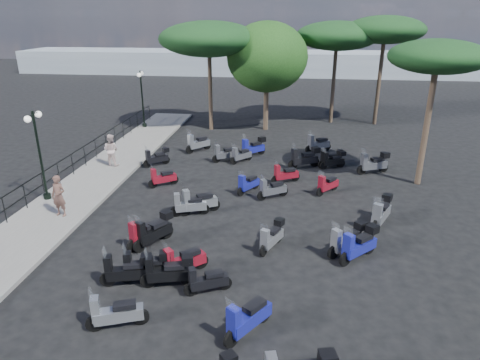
# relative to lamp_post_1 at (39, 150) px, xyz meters

# --- Properties ---
(ground) EXTENTS (120.00, 120.00, 0.00)m
(ground) POSITION_rel_lamp_post_1_xyz_m (7.48, -0.43, -2.41)
(ground) COLOR black
(ground) RESTS_ON ground
(sidewalk) EXTENTS (3.00, 30.00, 0.15)m
(sidewalk) POSITION_rel_lamp_post_1_xyz_m (0.98, 2.57, -2.34)
(sidewalk) COLOR slate
(sidewalk) RESTS_ON ground
(railing) EXTENTS (0.04, 26.04, 1.10)m
(railing) POSITION_rel_lamp_post_1_xyz_m (-0.32, 2.37, -1.51)
(railing) COLOR black
(railing) RESTS_ON sidewalk
(lamp_post_1) EXTENTS (0.34, 1.17, 3.96)m
(lamp_post_1) POSITION_rel_lamp_post_1_xyz_m (0.00, 0.00, 0.00)
(lamp_post_1) COLOR black
(lamp_post_1) RESTS_ON sidewalk
(lamp_post_2) EXTENTS (0.43, 1.17, 4.00)m
(lamp_post_2) POSITION_rel_lamp_post_1_xyz_m (0.02, 13.11, 0.02)
(lamp_post_2) COLOR black
(lamp_post_2) RESTS_ON sidewalk
(woman) EXTENTS (0.69, 0.51, 1.72)m
(woman) POSITION_rel_lamp_post_1_xyz_m (1.49, -1.52, -1.40)
(woman) COLOR brown
(woman) RESTS_ON sidewalk
(pedestrian_far) EXTENTS (0.94, 0.78, 1.73)m
(pedestrian_far) POSITION_rel_lamp_post_1_xyz_m (1.09, 4.68, -1.40)
(pedestrian_far) COLOR beige
(pedestrian_far) RESTS_ON sidewalk
(scooter_0) EXTENTS (1.59, 0.78, 1.32)m
(scooter_0) POSITION_rel_lamp_post_1_xyz_m (6.27, -7.53, -1.95)
(scooter_0) COLOR black
(scooter_0) RESTS_ON ground
(scooter_1) EXTENTS (1.10, 1.50, 1.39)m
(scooter_1) POSITION_rel_lamp_post_1_xyz_m (5.66, -3.21, -1.93)
(scooter_1) COLOR black
(scooter_1) RESTS_ON ground
(scooter_2) EXTENTS (1.12, 1.62, 1.44)m
(scooter_2) POSITION_rel_lamp_post_1_xyz_m (5.92, -3.11, -1.87)
(scooter_2) COLOR black
(scooter_2) RESTS_ON ground
(scooter_3) EXTENTS (1.28, 1.00, 1.22)m
(scooter_3) POSITION_rel_lamp_post_1_xyz_m (4.59, 2.42, -1.99)
(scooter_3) COLOR black
(scooter_3) RESTS_ON ground
(scooter_4) EXTENTS (1.25, 1.16, 1.24)m
(scooter_4) POSITION_rel_lamp_post_1_xyz_m (3.40, 5.30, -1.94)
(scooter_4) COLOR black
(scooter_4) RESTS_ON ground
(scooter_5) EXTENTS (1.29, 1.46, 1.47)m
(scooter_5) POSITION_rel_lamp_post_1_xyz_m (5.09, 8.13, -1.90)
(scooter_5) COLOR black
(scooter_5) RESTS_ON ground
(scooter_6) EXTENTS (1.39, 0.78, 1.18)m
(scooter_6) POSITION_rel_lamp_post_1_xyz_m (8.37, -5.71, -2.00)
(scooter_6) COLOR black
(scooter_6) RESTS_ON ground
(scooter_7) EXTENTS (1.67, 0.68, 1.35)m
(scooter_7) POSITION_rel_lamp_post_1_xyz_m (5.89, -5.61, -1.90)
(scooter_7) COLOR black
(scooter_7) RESTS_ON ground
(scooter_8) EXTENTS (1.61, 1.05, 1.43)m
(scooter_8) POSITION_rel_lamp_post_1_xyz_m (6.96, -0.35, -1.91)
(scooter_8) COLOR black
(scooter_8) RESTS_ON ground
(scooter_9) EXTENTS (1.58, 0.74, 1.30)m
(scooter_9) POSITION_rel_lamp_post_1_xyz_m (6.61, -0.59, -1.96)
(scooter_9) COLOR black
(scooter_9) RESTS_ON ground
(scooter_10) EXTENTS (1.44, 0.98, 1.30)m
(scooter_10) POSITION_rel_lamp_post_1_xyz_m (7.02, 6.48, -1.96)
(scooter_10) COLOR black
(scooter_10) RESTS_ON ground
(scooter_11) EXTENTS (1.11, 1.19, 1.22)m
(scooter_11) POSITION_rel_lamp_post_1_xyz_m (7.93, 6.40, -1.99)
(scooter_11) COLOR black
(scooter_11) RESTS_ON ground
(scooter_13) EXTENTS (1.15, 1.54, 1.44)m
(scooter_13) POSITION_rel_lamp_post_1_xyz_m (9.77, -7.35, -1.91)
(scooter_13) COLOR black
(scooter_13) RESTS_ON ground
(scooter_14) EXTENTS (1.34, 1.23, 1.37)m
(scooter_14) POSITION_rel_lamp_post_1_xyz_m (7.44, -4.86, -1.94)
(scooter_14) COLOR black
(scooter_14) RESTS_ON ground
(scooter_15) EXTENTS (0.94, 1.37, 1.24)m
(scooter_15) POSITION_rel_lamp_post_1_xyz_m (8.78, 2.13, -1.98)
(scooter_15) COLOR black
(scooter_15) RESTS_ON ground
(scooter_16) EXTENTS (1.41, 0.89, 1.24)m
(scooter_16) POSITION_rel_lamp_post_1_xyz_m (10.47, 3.62, -1.98)
(scooter_16) COLOR black
(scooter_16) RESTS_ON ground
(scooter_17) EXTENTS (1.43, 1.33, 1.42)m
(scooter_17) POSITION_rel_lamp_post_1_xyz_m (8.51, 7.63, -1.88)
(scooter_17) COLOR black
(scooter_17) RESTS_ON ground
(scooter_19) EXTENTS (1.42, 1.27, 1.38)m
(scooter_19) POSITION_rel_lamp_post_1_xyz_m (12.79, -2.87, -1.89)
(scooter_19) COLOR black
(scooter_19) RESTS_ON ground
(scooter_20) EXTENTS (0.85, 1.46, 1.25)m
(scooter_20) POSITION_rel_lamp_post_1_xyz_m (10.16, -2.88, -1.94)
(scooter_20) COLOR black
(scooter_20) RESTS_ON ground
(scooter_21) EXTENTS (1.37, 0.96, 1.25)m
(scooter_21) POSITION_rel_lamp_post_1_xyz_m (9.94, 1.60, -1.98)
(scooter_21) COLOR black
(scooter_21) RESTS_ON ground
(scooter_22) EXTENTS (1.71, 1.03, 1.47)m
(scooter_22) POSITION_rel_lamp_post_1_xyz_m (11.45, 5.91, -1.86)
(scooter_22) COLOR black
(scooter_22) RESTS_ON ground
(scooter_23) EXTENTS (1.58, 1.12, 1.44)m
(scooter_23) POSITION_rel_lamp_post_1_xyz_m (12.30, 8.87, -1.91)
(scooter_23) COLOR black
(scooter_23) RESTS_ON ground
(scooter_25) EXTENTS (1.42, 1.40, 1.45)m
(scooter_25) POSITION_rel_lamp_post_1_xyz_m (13.14, -3.21, -1.87)
(scooter_25) COLOR black
(scooter_25) RESTS_ON ground
(scooter_26) EXTENTS (1.02, 1.70, 1.46)m
(scooter_26) POSITION_rel_lamp_post_1_xyz_m (14.34, -0.54, -1.86)
(scooter_26) COLOR black
(scooter_26) RESTS_ON ground
(scooter_27) EXTENTS (1.08, 1.22, 1.23)m
(scooter_27) POSITION_rel_lamp_post_1_xyz_m (12.46, 2.50, -1.98)
(scooter_27) COLOR black
(scooter_27) RESTS_ON ground
(scooter_28) EXTENTS (1.41, 0.84, 1.21)m
(scooter_28) POSITION_rel_lamp_post_1_xyz_m (13.00, 6.08, -1.96)
(scooter_28) COLOR black
(scooter_28) RESTS_ON ground
(scooter_29) EXTENTS (1.72, 0.97, 1.45)m
(scooter_29) POSITION_rel_lamp_post_1_xyz_m (15.03, 5.51, -1.86)
(scooter_29) COLOR black
(scooter_29) RESTS_ON ground
(scooter_30) EXTENTS (1.67, 0.68, 1.35)m
(scooter_30) POSITION_rel_lamp_post_1_xyz_m (7.14, -5.52, -1.90)
(scooter_30) COLOR black
(scooter_30) RESTS_ON ground
(scooter_31) EXTENTS (1.41, 0.84, 1.21)m
(scooter_31) POSITION_rel_lamp_post_1_xyz_m (12.91, 6.23, -1.96)
(scooter_31) COLOR black
(scooter_31) RESTS_ON ground
(scooter_32) EXTENTS (1.67, 0.68, 1.35)m
(scooter_32) POSITION_rel_lamp_post_1_xyz_m (6.39, -5.34, -1.90)
(scooter_32) COLOR black
(scooter_32) RESTS_ON ground
(broadleaf_tree) EXTENTS (5.58, 5.58, 7.45)m
(broadleaf_tree) POSITION_rel_lamp_post_1_xyz_m (8.80, 13.98, 2.66)
(broadleaf_tree) COLOR #38281E
(broadleaf_tree) RESTS_ON ground
(pine_0) EXTENTS (5.96, 5.96, 7.41)m
(pine_0) POSITION_rel_lamp_post_1_xyz_m (13.66, 16.79, 3.93)
(pine_0) COLOR #38281E
(pine_0) RESTS_ON ground
(pine_1) EXTENTS (5.58, 5.58, 7.77)m
(pine_1) POSITION_rel_lamp_post_1_xyz_m (16.93, 16.59, 4.35)
(pine_1) COLOR #38281E
(pine_1) RESTS_ON ground
(pine_2) EXTENTS (6.78, 6.78, 7.45)m
(pine_2) POSITION_rel_lamp_post_1_xyz_m (4.89, 13.50, 3.84)
(pine_2) COLOR #38281E
(pine_2) RESTS_ON ground
(pine_3) EXTENTS (4.38, 4.38, 6.85)m
(pine_3) POSITION_rel_lamp_post_1_xyz_m (17.00, 4.31, 3.62)
(pine_3) COLOR #38281E
(pine_3) RESTS_ON ground
(distant_hills) EXTENTS (70.00, 8.00, 3.00)m
(distant_hills) POSITION_rel_lamp_post_1_xyz_m (7.48, 44.57, -0.91)
(distant_hills) COLOR gray
(distant_hills) RESTS_ON ground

